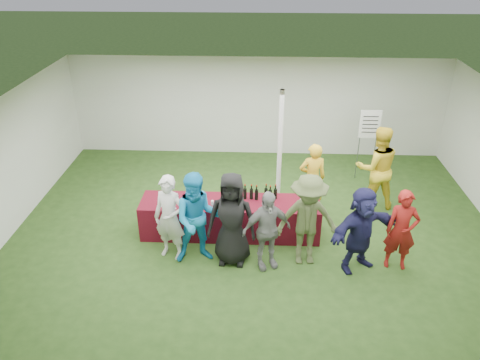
{
  "coord_description": "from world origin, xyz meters",
  "views": [
    {
      "loc": [
        0.05,
        -8.07,
        5.52
      ],
      "look_at": [
        -0.31,
        -0.03,
        1.25
      ],
      "focal_mm": 35.0,
      "sensor_mm": 36.0,
      "label": 1
    }
  ],
  "objects_px": {
    "customer_5": "(361,230)",
    "customer_3": "(267,230)",
    "customer_2": "(232,219)",
    "serving_table": "(230,218)",
    "staff_back": "(377,168)",
    "wine_list_sign": "(369,129)",
    "customer_0": "(170,218)",
    "customer_1": "(198,219)",
    "customer_6": "(401,231)",
    "customer_4": "(307,221)",
    "dump_bucket": "(311,205)",
    "staff_pourer": "(312,178)"
  },
  "relations": [
    {
      "from": "dump_bucket",
      "to": "staff_pourer",
      "type": "distance_m",
      "value": 1.2
    },
    {
      "from": "customer_2",
      "to": "customer_5",
      "type": "height_order",
      "value": "customer_2"
    },
    {
      "from": "wine_list_sign",
      "to": "staff_back",
      "type": "bearing_deg",
      "value": -92.66
    },
    {
      "from": "serving_table",
      "to": "customer_3",
      "type": "relative_size",
      "value": 2.29
    },
    {
      "from": "customer_2",
      "to": "customer_5",
      "type": "relative_size",
      "value": 1.1
    },
    {
      "from": "customer_2",
      "to": "customer_4",
      "type": "bearing_deg",
      "value": 5.16
    },
    {
      "from": "customer_3",
      "to": "customer_4",
      "type": "distance_m",
      "value": 0.76
    },
    {
      "from": "staff_pourer",
      "to": "staff_back",
      "type": "distance_m",
      "value": 1.45
    },
    {
      "from": "dump_bucket",
      "to": "customer_1",
      "type": "bearing_deg",
      "value": -162.49
    },
    {
      "from": "staff_pourer",
      "to": "customer_5",
      "type": "distance_m",
      "value": 2.09
    },
    {
      "from": "customer_0",
      "to": "wine_list_sign",
      "type": "bearing_deg",
      "value": 57.77
    },
    {
      "from": "customer_0",
      "to": "customer_5",
      "type": "xyz_separation_m",
      "value": [
        3.47,
        -0.2,
        -0.02
      ]
    },
    {
      "from": "customer_0",
      "to": "customer_6",
      "type": "bearing_deg",
      "value": 17.36
    },
    {
      "from": "customer_1",
      "to": "customer_2",
      "type": "relative_size",
      "value": 0.99
    },
    {
      "from": "staff_back",
      "to": "customer_3",
      "type": "relative_size",
      "value": 1.22
    },
    {
      "from": "customer_1",
      "to": "wine_list_sign",
      "type": "bearing_deg",
      "value": 32.16
    },
    {
      "from": "wine_list_sign",
      "to": "customer_0",
      "type": "height_order",
      "value": "wine_list_sign"
    },
    {
      "from": "wine_list_sign",
      "to": "customer_1",
      "type": "xyz_separation_m",
      "value": [
        -3.74,
        -3.5,
        -0.41
      ]
    },
    {
      "from": "serving_table",
      "to": "dump_bucket",
      "type": "height_order",
      "value": "dump_bucket"
    },
    {
      "from": "staff_pourer",
      "to": "customer_2",
      "type": "xyz_separation_m",
      "value": [
        -1.63,
        -1.87,
        0.1
      ]
    },
    {
      "from": "dump_bucket",
      "to": "customer_6",
      "type": "relative_size",
      "value": 0.14
    },
    {
      "from": "staff_pourer",
      "to": "staff_back",
      "type": "bearing_deg",
      "value": -177.06
    },
    {
      "from": "staff_back",
      "to": "customer_1",
      "type": "distance_m",
      "value": 4.25
    },
    {
      "from": "wine_list_sign",
      "to": "customer_4",
      "type": "bearing_deg",
      "value": -116.66
    },
    {
      "from": "customer_2",
      "to": "customer_3",
      "type": "bearing_deg",
      "value": -7.5
    },
    {
      "from": "staff_pourer",
      "to": "customer_2",
      "type": "bearing_deg",
      "value": 40.99
    },
    {
      "from": "customer_5",
      "to": "customer_3",
      "type": "bearing_deg",
      "value": 150.49
    },
    {
      "from": "customer_2",
      "to": "customer_5",
      "type": "distance_m",
      "value": 2.32
    },
    {
      "from": "customer_1",
      "to": "customer_6",
      "type": "xyz_separation_m",
      "value": [
        3.68,
        -0.05,
        -0.12
      ]
    },
    {
      "from": "staff_back",
      "to": "customer_0",
      "type": "xyz_separation_m",
      "value": [
        -4.21,
        -2.04,
        -0.11
      ]
    },
    {
      "from": "dump_bucket",
      "to": "customer_6",
      "type": "xyz_separation_m",
      "value": [
        1.56,
        -0.71,
        -0.05
      ]
    },
    {
      "from": "customer_0",
      "to": "customer_3",
      "type": "relative_size",
      "value": 1.08
    },
    {
      "from": "customer_1",
      "to": "customer_3",
      "type": "xyz_separation_m",
      "value": [
        1.26,
        -0.14,
        -0.12
      ]
    },
    {
      "from": "customer_1",
      "to": "customer_2",
      "type": "bearing_deg",
      "value": -11.68
    },
    {
      "from": "dump_bucket",
      "to": "customer_2",
      "type": "distance_m",
      "value": 1.64
    },
    {
      "from": "wine_list_sign",
      "to": "staff_back",
      "type": "height_order",
      "value": "staff_back"
    },
    {
      "from": "staff_pourer",
      "to": "customer_4",
      "type": "xyz_separation_m",
      "value": [
        -0.27,
        -1.85,
        0.1
      ]
    },
    {
      "from": "customer_1",
      "to": "staff_back",
      "type": "bearing_deg",
      "value": 19.18
    },
    {
      "from": "staff_back",
      "to": "customer_2",
      "type": "xyz_separation_m",
      "value": [
        -3.05,
        -2.14,
        -0.05
      ]
    },
    {
      "from": "customer_0",
      "to": "customer_2",
      "type": "height_order",
      "value": "customer_2"
    },
    {
      "from": "staff_back",
      "to": "customer_0",
      "type": "relative_size",
      "value": 1.13
    },
    {
      "from": "dump_bucket",
      "to": "customer_3",
      "type": "distance_m",
      "value": 1.18
    },
    {
      "from": "wine_list_sign",
      "to": "staff_back",
      "type": "xyz_separation_m",
      "value": [
        -0.06,
        -1.37,
        -0.36
      ]
    },
    {
      "from": "staff_pourer",
      "to": "customer_0",
      "type": "height_order",
      "value": "customer_0"
    },
    {
      "from": "customer_6",
      "to": "customer_3",
      "type": "bearing_deg",
      "value": -171.66
    },
    {
      "from": "customer_2",
      "to": "customer_3",
      "type": "xyz_separation_m",
      "value": [
        0.63,
        -0.13,
        -0.13
      ]
    },
    {
      "from": "customer_6",
      "to": "wine_list_sign",
      "type": "bearing_deg",
      "value": 95.13
    },
    {
      "from": "customer_5",
      "to": "customer_6",
      "type": "distance_m",
      "value": 0.74
    },
    {
      "from": "customer_5",
      "to": "customer_6",
      "type": "height_order",
      "value": "customer_5"
    },
    {
      "from": "customer_6",
      "to": "staff_back",
      "type": "bearing_deg",
      "value": 96.17
    }
  ]
}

